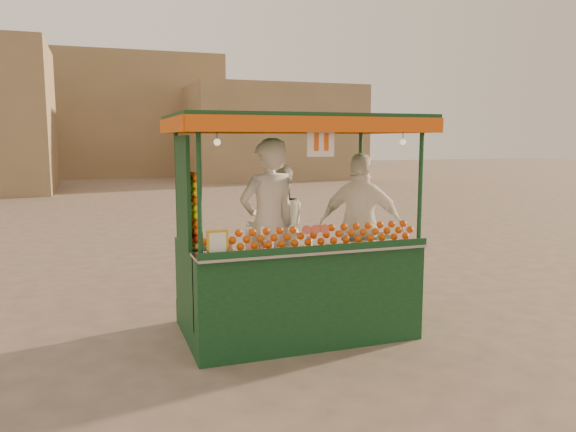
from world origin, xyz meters
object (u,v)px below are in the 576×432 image
object	(u,v)px
vendor_right	(361,226)
vendor_left	(268,226)
vendor_middle	(278,230)
juice_cart	(291,265)

from	to	relation	value
vendor_right	vendor_left	bearing A→B (deg)	40.39
vendor_middle	vendor_right	xyz separation A→B (m)	(0.89, -0.46, 0.07)
juice_cart	vendor_right	size ratio (longest dim) A/B	1.55
juice_cart	vendor_left	bearing A→B (deg)	161.44
vendor_middle	vendor_right	bearing A→B (deg)	159.88
vendor_left	vendor_right	distance (m)	1.20
juice_cart	vendor_right	distance (m)	1.03
vendor_left	vendor_middle	bearing A→B (deg)	-130.72
juice_cart	vendor_middle	distance (m)	0.72
juice_cart	vendor_left	world-z (taller)	juice_cart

